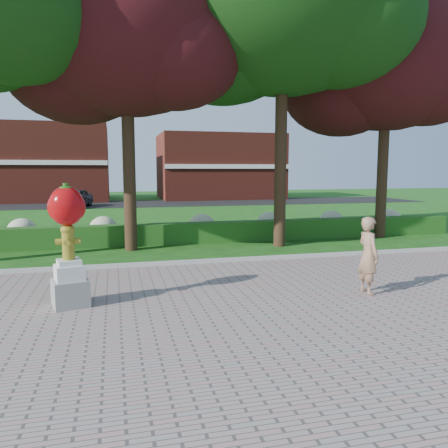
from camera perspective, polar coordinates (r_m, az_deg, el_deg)
The scene contains 14 objects.
ground at distance 10.59m, azimuth 0.32°, elevation -8.66°, with size 100.00×100.00×0.00m, color #184912.
walkway at distance 7.01m, azimuth 8.92°, elevation -17.03°, with size 40.00×14.00×0.04m, color gray.
curb at distance 13.41m, azimuth -2.91°, elevation -4.97°, with size 40.00×0.18×0.15m, color #ADADA5.
lawn_hedge at distance 17.24m, azimuth -5.52°, elevation -1.20°, with size 24.00×0.70×0.80m, color #1A4714.
hydrangea_row at distance 18.29m, azimuth -4.23°, elevation -0.24°, with size 20.10×1.10×0.99m.
street at distance 38.06m, azimuth -10.31°, elevation 2.64°, with size 50.00×8.00×0.02m, color black.
building_left at distance 44.50m, azimuth -24.03°, elevation 7.27°, with size 14.00×8.00×7.00m, color maroon.
building_right at distance 45.12m, azimuth -0.67°, elevation 7.49°, with size 12.00×8.00×6.40m, color maroon.
tree_mid_left at distance 16.56m, azimuth -13.10°, elevation 22.41°, with size 8.25×7.04×10.69m.
tree_mid_right at distance 17.54m, azimuth 7.16°, elevation 26.19°, with size 9.75×8.32×12.64m.
tree_far_right at distance 20.18m, azimuth 20.13°, elevation 18.36°, with size 7.88×6.72×10.21m.
hydrant_sculpture at distance 9.56m, azimuth -19.69°, elevation -2.20°, with size 0.85×0.85×2.57m.
woman at distance 10.53m, azimuth 18.32°, elevation -3.91°, with size 0.65×0.43×1.78m, color #9D7659.
parked_car at distance 35.44m, azimuth -18.90°, elevation 3.23°, with size 1.69×4.19×1.43m, color #3A3E41.
Camera 1 is at (-2.55, -9.87, 2.87)m, focal length 35.00 mm.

